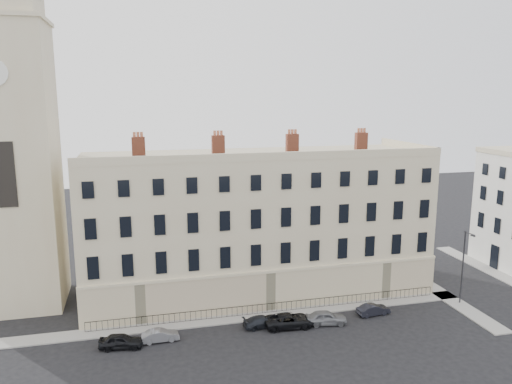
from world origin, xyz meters
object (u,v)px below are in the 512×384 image
(car_a, at_px, (121,341))
(streetlamp, at_px, (463,264))
(car_f, at_px, (373,310))
(car_b, at_px, (160,335))
(car_d, at_px, (289,320))
(car_c, at_px, (262,322))
(car_e, at_px, (326,318))

(car_a, height_order, streetlamp, streetlamp)
(car_f, height_order, streetlamp, streetlamp)
(streetlamp, bearing_deg, car_b, 173.63)
(car_b, height_order, car_f, car_f)
(car_d, bearing_deg, car_a, 94.37)
(car_d, height_order, streetlamp, streetlamp)
(car_a, height_order, car_d, car_d)
(car_c, distance_m, car_d, 2.46)
(car_e, distance_m, streetlamp, 15.58)
(car_f, bearing_deg, car_a, 86.37)
(car_e, distance_m, car_f, 5.28)
(car_b, bearing_deg, car_e, -93.51)
(car_d, distance_m, streetlamp, 19.02)
(car_f, bearing_deg, car_d, 87.74)
(car_d, bearing_deg, car_f, -83.45)
(car_a, relative_size, car_c, 1.01)
(car_b, xyz_separation_m, car_d, (11.71, -0.13, 0.11))
(car_a, relative_size, car_b, 1.13)
(car_b, bearing_deg, car_c, -89.02)
(streetlamp, bearing_deg, car_e, 176.24)
(car_e, bearing_deg, streetlamp, -77.66)
(car_b, xyz_separation_m, car_c, (9.33, 0.48, -0.01))
(car_c, distance_m, streetlamp, 21.37)
(car_a, bearing_deg, car_f, -79.85)
(car_a, distance_m, car_c, 12.65)
(car_a, relative_size, car_f, 1.11)
(car_f, bearing_deg, car_c, 83.92)
(car_c, height_order, streetlamp, streetlamp)
(car_a, distance_m, streetlamp, 33.86)
(car_c, bearing_deg, car_d, -109.29)
(car_c, bearing_deg, streetlamp, -94.71)
(car_a, relative_size, streetlamp, 0.47)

